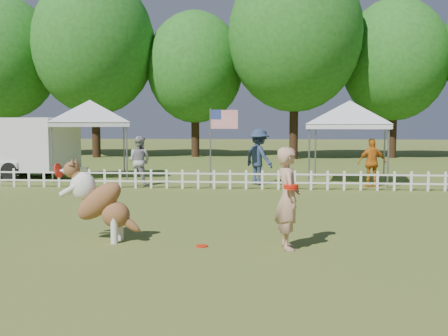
{
  "coord_description": "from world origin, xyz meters",
  "views": [
    {
      "loc": [
        1.32,
        -8.4,
        2.01
      ],
      "look_at": [
        0.47,
        2.0,
        1.1
      ],
      "focal_mm": 40.0,
      "sensor_mm": 36.0,
      "label": 1
    }
  ],
  "objects_px": {
    "dog": "(101,201)",
    "canopy_tent_left": "(91,140)",
    "handler": "(288,198)",
    "spectator_a": "(139,161)",
    "frisbee_on_turf": "(202,246)",
    "spectator_c": "(372,163)",
    "flag_pole": "(210,148)",
    "cargo_trailer": "(17,147)",
    "spectator_b": "(259,157)",
    "canopy_tent_right": "(349,143)"
  },
  "relations": [
    {
      "from": "cargo_trailer",
      "to": "spectator_a",
      "type": "xyz_separation_m",
      "value": [
        5.21,
        -1.99,
        -0.34
      ]
    },
    {
      "from": "canopy_tent_right",
      "to": "flag_pole",
      "type": "distance_m",
      "value": 4.9
    },
    {
      "from": "frisbee_on_turf",
      "to": "canopy_tent_left",
      "type": "xyz_separation_m",
      "value": [
        -5.52,
        10.27,
        1.42
      ]
    },
    {
      "from": "cargo_trailer",
      "to": "spectator_b",
      "type": "xyz_separation_m",
      "value": [
        9.14,
        -1.45,
        -0.22
      ]
    },
    {
      "from": "canopy_tent_right",
      "to": "spectator_c",
      "type": "relative_size",
      "value": 1.77
    },
    {
      "from": "canopy_tent_right",
      "to": "spectator_c",
      "type": "bearing_deg",
      "value": -51.51
    },
    {
      "from": "flag_pole",
      "to": "spectator_b",
      "type": "height_order",
      "value": "flag_pole"
    },
    {
      "from": "frisbee_on_turf",
      "to": "spectator_b",
      "type": "xyz_separation_m",
      "value": [
        0.83,
        8.6,
        0.92
      ]
    },
    {
      "from": "frisbee_on_turf",
      "to": "canopy_tent_left",
      "type": "distance_m",
      "value": 11.75
    },
    {
      "from": "spectator_b",
      "to": "flag_pole",
      "type": "bearing_deg",
      "value": 79.34
    },
    {
      "from": "dog",
      "to": "canopy_tent_left",
      "type": "distance_m",
      "value": 10.72
    },
    {
      "from": "frisbee_on_turf",
      "to": "flag_pole",
      "type": "relative_size",
      "value": 0.08
    },
    {
      "from": "canopy_tent_left",
      "to": "spectator_c",
      "type": "distance_m",
      "value": 10.21
    },
    {
      "from": "flag_pole",
      "to": "spectator_c",
      "type": "relative_size",
      "value": 1.62
    },
    {
      "from": "spectator_a",
      "to": "spectator_b",
      "type": "xyz_separation_m",
      "value": [
        3.92,
        0.54,
        0.12
      ]
    },
    {
      "from": "frisbee_on_turf",
      "to": "flag_pole",
      "type": "height_order",
      "value": "flag_pole"
    },
    {
      "from": "frisbee_on_turf",
      "to": "cargo_trailer",
      "type": "bearing_deg",
      "value": 129.57
    },
    {
      "from": "dog",
      "to": "spectator_b",
      "type": "relative_size",
      "value": 0.75
    },
    {
      "from": "dog",
      "to": "spectator_c",
      "type": "distance_m",
      "value": 10.21
    },
    {
      "from": "frisbee_on_turf",
      "to": "spectator_c",
      "type": "relative_size",
      "value": 0.13
    },
    {
      "from": "handler",
      "to": "canopy_tent_right",
      "type": "xyz_separation_m",
      "value": [
        2.51,
        9.42,
        0.56
      ]
    },
    {
      "from": "dog",
      "to": "spectator_c",
      "type": "bearing_deg",
      "value": 57.36
    },
    {
      "from": "dog",
      "to": "frisbee_on_turf",
      "type": "relative_size",
      "value": 6.98
    },
    {
      "from": "canopy_tent_left",
      "to": "canopy_tent_right",
      "type": "xyz_separation_m",
      "value": [
        9.42,
        -0.88,
        -0.05
      ]
    },
    {
      "from": "canopy_tent_right",
      "to": "flag_pole",
      "type": "xyz_separation_m",
      "value": [
        -4.6,
        -1.68,
        -0.12
      ]
    },
    {
      "from": "flag_pole",
      "to": "handler",
      "type": "bearing_deg",
      "value": -60.97
    },
    {
      "from": "cargo_trailer",
      "to": "spectator_b",
      "type": "relative_size",
      "value": 2.81
    },
    {
      "from": "handler",
      "to": "cargo_trailer",
      "type": "relative_size",
      "value": 0.32
    },
    {
      "from": "canopy_tent_left",
      "to": "spectator_b",
      "type": "height_order",
      "value": "canopy_tent_left"
    },
    {
      "from": "cargo_trailer",
      "to": "flag_pole",
      "type": "height_order",
      "value": "flag_pole"
    },
    {
      "from": "handler",
      "to": "spectator_a",
      "type": "relative_size",
      "value": 1.02
    },
    {
      "from": "spectator_a",
      "to": "spectator_b",
      "type": "relative_size",
      "value": 0.87
    },
    {
      "from": "dog",
      "to": "spectator_a",
      "type": "relative_size",
      "value": 0.86
    },
    {
      "from": "spectator_a",
      "to": "spectator_c",
      "type": "height_order",
      "value": "spectator_a"
    },
    {
      "from": "flag_pole",
      "to": "cargo_trailer",
      "type": "bearing_deg",
      "value": 176.77
    },
    {
      "from": "cargo_trailer",
      "to": "spectator_b",
      "type": "distance_m",
      "value": 9.25
    },
    {
      "from": "dog",
      "to": "canopy_tent_left",
      "type": "height_order",
      "value": "canopy_tent_left"
    },
    {
      "from": "dog",
      "to": "spectator_c",
      "type": "xyz_separation_m",
      "value": [
        6.27,
        8.07,
        0.08
      ]
    },
    {
      "from": "canopy_tent_left",
      "to": "flag_pole",
      "type": "distance_m",
      "value": 5.46
    },
    {
      "from": "spectator_c",
      "to": "spectator_a",
      "type": "bearing_deg",
      "value": -3.16
    },
    {
      "from": "canopy_tent_left",
      "to": "canopy_tent_right",
      "type": "height_order",
      "value": "canopy_tent_left"
    },
    {
      "from": "dog",
      "to": "canopy_tent_right",
      "type": "xyz_separation_m",
      "value": [
        5.69,
        9.14,
        0.69
      ]
    },
    {
      "from": "dog",
      "to": "canopy_tent_left",
      "type": "xyz_separation_m",
      "value": [
        -3.73,
        10.02,
        0.73
      ]
    },
    {
      "from": "canopy_tent_right",
      "to": "spectator_b",
      "type": "bearing_deg",
      "value": -155.18
    },
    {
      "from": "spectator_b",
      "to": "dog",
      "type": "bearing_deg",
      "value": 121.77
    },
    {
      "from": "spectator_c",
      "to": "dog",
      "type": "bearing_deg",
      "value": 47.07
    },
    {
      "from": "spectator_a",
      "to": "cargo_trailer",
      "type": "bearing_deg",
      "value": -4.07
    },
    {
      "from": "handler",
      "to": "spectator_b",
      "type": "height_order",
      "value": "spectator_b"
    },
    {
      "from": "spectator_b",
      "to": "spectator_c",
      "type": "height_order",
      "value": "spectator_b"
    },
    {
      "from": "spectator_a",
      "to": "spectator_b",
      "type": "distance_m",
      "value": 3.96
    }
  ]
}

